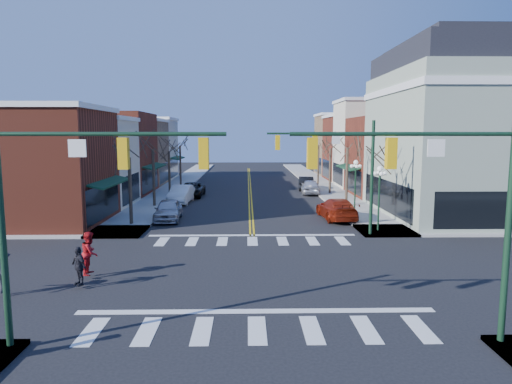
{
  "coord_description": "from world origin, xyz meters",
  "views": [
    {
      "loc": [
        -0.32,
        -20.44,
        6.43
      ],
      "look_at": [
        0.24,
        7.52,
        2.8
      ],
      "focal_mm": 32.0,
      "sensor_mm": 36.0,
      "label": 1
    }
  ],
  "objects": [
    {
      "name": "tree_right_d",
      "position": [
        8.4,
        35.0,
        2.48
      ],
      "size": [
        0.24,
        0.24,
        4.97
      ],
      "primitive_type": "cylinder",
      "color": "#382B21",
      "rests_on": "ground"
    },
    {
      "name": "car_left_near",
      "position": [
        -6.15,
        12.9,
        0.78
      ],
      "size": [
        2.09,
        4.68,
        1.56
      ],
      "primitive_type": "imported",
      "rotation": [
        0.0,
        0.0,
        0.05
      ],
      "color": "#B2B1B6",
      "rests_on": "ground"
    },
    {
      "name": "victorian_corner",
      "position": [
        16.5,
        14.5,
        6.66
      ],
      "size": [
        12.25,
        14.25,
        13.3
      ],
      "color": "gray",
      "rests_on": "ground"
    },
    {
      "name": "bldg_left_stucco_b",
      "position": [
        -15.5,
        43.5,
        4.1
      ],
      "size": [
        10.0,
        8.0,
        8.2
      ],
      "primitive_type": "cube",
      "color": "beige",
      "rests_on": "ground"
    },
    {
      "name": "lamppost_corner",
      "position": [
        8.2,
        8.5,
        2.96
      ],
      "size": [
        0.36,
        0.36,
        4.33
      ],
      "color": "#14331E",
      "rests_on": "ground"
    },
    {
      "name": "lamppost_midblock",
      "position": [
        8.2,
        15.0,
        2.96
      ],
      "size": [
        0.36,
        0.36,
        4.33
      ],
      "color": "#14331E",
      "rests_on": "ground"
    },
    {
      "name": "sidewalk_right",
      "position": [
        8.75,
        20.0,
        0.07
      ],
      "size": [
        3.5,
        70.0,
        0.15
      ],
      "primitive_type": "cube",
      "color": "#9E9B93",
      "rests_on": "ground"
    },
    {
      "name": "pedestrian_red_b",
      "position": [
        -7.33,
        -0.51,
        1.12
      ],
      "size": [
        0.79,
        0.99,
        1.94
      ],
      "primitive_type": "imported",
      "rotation": [
        0.0,
        0.0,
        1.64
      ],
      "color": "#AD1217",
      "rests_on": "sidewalk_left"
    },
    {
      "name": "pedestrian_dark_b",
      "position": [
        -10.0,
        -2.8,
        1.01
      ],
      "size": [
        1.16,
        1.27,
        1.71
      ],
      "primitive_type": "imported",
      "rotation": [
        0.0,
        0.0,
        2.18
      ],
      "color": "#222129",
      "rests_on": "sidewalk_left"
    },
    {
      "name": "traffic_mast_near_left",
      "position": [
        -5.55,
        -7.4,
        4.71
      ],
      "size": [
        6.6,
        0.28,
        7.2
      ],
      "color": "#14331E",
      "rests_on": "ground"
    },
    {
      "name": "traffic_mast_far_right",
      "position": [
        5.55,
        7.4,
        4.71
      ],
      "size": [
        6.6,
        0.28,
        7.2
      ],
      "color": "#14331E",
      "rests_on": "ground"
    },
    {
      "name": "bldg_right_tan",
      "position": [
        15.5,
        49.0,
        4.5
      ],
      "size": [
        10.0,
        8.0,
        9.0
      ],
      "primitive_type": "cube",
      "color": "#9E7B57",
      "rests_on": "ground"
    },
    {
      "name": "tree_left_c",
      "position": [
        -8.4,
        27.0,
        2.27
      ],
      "size": [
        0.24,
        0.24,
        4.55
      ],
      "primitive_type": "cylinder",
      "color": "#382B21",
      "rests_on": "ground"
    },
    {
      "name": "tree_right_c",
      "position": [
        8.4,
        27.0,
        2.42
      ],
      "size": [
        0.24,
        0.24,
        4.83
      ],
      "primitive_type": "cylinder",
      "color": "#382B21",
      "rests_on": "ground"
    },
    {
      "name": "tree_left_b",
      "position": [
        -8.4,
        19.0,
        2.52
      ],
      "size": [
        0.24,
        0.24,
        5.04
      ],
      "primitive_type": "cylinder",
      "color": "#382B21",
      "rests_on": "ground"
    },
    {
      "name": "tree_right_b",
      "position": [
        8.4,
        19.0,
        2.59
      ],
      "size": [
        0.24,
        0.24,
        5.18
      ],
      "primitive_type": "cylinder",
      "color": "#382B21",
      "rests_on": "ground"
    },
    {
      "name": "pedestrian_dark_a",
      "position": [
        -7.3,
        -1.99,
        0.96
      ],
      "size": [
        0.98,
        0.92,
        1.63
      ],
      "primitive_type": "imported",
      "rotation": [
        0.0,
        0.0,
        -0.71
      ],
      "color": "black",
      "rests_on": "sidewalk_left"
    },
    {
      "name": "bldg_right_stucco",
      "position": [
        15.5,
        33.5,
        5.0
      ],
      "size": [
        10.0,
        7.0,
        10.0
      ],
      "primitive_type": "cube",
      "color": "beige",
      "rests_on": "ground"
    },
    {
      "name": "bldg_right_brick_a",
      "position": [
        15.5,
        25.75,
        4.0
      ],
      "size": [
        10.0,
        8.5,
        8.0
      ],
      "primitive_type": "cube",
      "color": "maroon",
      "rests_on": "ground"
    },
    {
      "name": "tree_right_a",
      "position": [
        8.4,
        11.0,
        2.31
      ],
      "size": [
        0.24,
        0.24,
        4.62
      ],
      "primitive_type": "cylinder",
      "color": "#382B21",
      "rests_on": "ground"
    },
    {
      "name": "traffic_mast_near_right",
      "position": [
        5.55,
        -7.4,
        4.71
      ],
      "size": [
        6.6,
        0.28,
        7.2
      ],
      "color": "#14331E",
      "rests_on": "ground"
    },
    {
      "name": "bldg_left_brick_b",
      "position": [
        -15.5,
        27.5,
        4.25
      ],
      "size": [
        10.0,
        9.0,
        8.5
      ],
      "primitive_type": "cube",
      "color": "maroon",
      "rests_on": "ground"
    },
    {
      "name": "car_right_near",
      "position": [
        6.4,
        13.11,
        0.79
      ],
      "size": [
        2.56,
        5.57,
        1.58
      ],
      "primitive_type": "imported",
      "rotation": [
        0.0,
        0.0,
        3.21
      ],
      "color": "maroon",
      "rests_on": "ground"
    },
    {
      "name": "bldg_right_brick_b",
      "position": [
        15.5,
        41.0,
        4.25
      ],
      "size": [
        10.0,
        8.0,
        8.5
      ],
      "primitive_type": "cube",
      "color": "maroon",
      "rests_on": "ground"
    },
    {
      "name": "tree_left_d",
      "position": [
        -8.4,
        35.0,
        2.45
      ],
      "size": [
        0.24,
        0.24,
        4.9
      ],
      "primitive_type": "cylinder",
      "color": "#382B21",
      "rests_on": "ground"
    },
    {
      "name": "car_left_far",
      "position": [
        -5.99,
        25.36,
        0.72
      ],
      "size": [
        2.6,
        5.29,
        1.44
      ],
      "primitive_type": "imported",
      "rotation": [
        0.0,
        0.0,
        -0.04
      ],
      "color": "black",
      "rests_on": "ground"
    },
    {
      "name": "car_left_mid",
      "position": [
        -6.4,
        21.32,
        0.81
      ],
      "size": [
        2.06,
        5.05,
        1.63
      ],
      "primitive_type": "imported",
      "rotation": [
        0.0,
        0.0,
        -0.07
      ],
      "color": "white",
      "rests_on": "ground"
    },
    {
      "name": "car_right_mid",
      "position": [
        6.4,
        27.35,
        0.78
      ],
      "size": [
        2.17,
        4.71,
        1.56
      ],
      "primitive_type": "imported",
      "rotation": [
        0.0,
        0.0,
        3.07
      ],
      "color": "silver",
      "rests_on": "ground"
    },
    {
      "name": "ground",
      "position": [
        0.0,
        0.0,
        0.0
      ],
      "size": [
        160.0,
        160.0,
        0.0
      ],
      "primitive_type": "plane",
      "color": "black",
      "rests_on": "ground"
    },
    {
      "name": "bldg_left_brick_a",
      "position": [
        -15.5,
        11.75,
        4.0
      ],
      "size": [
        10.0,
        8.5,
        8.0
      ],
      "primitive_type": "cube",
      "color": "maroon",
      "rests_on": "ground"
    },
    {
      "name": "bldg_left_stucco_a",
      "position": [
        -15.5,
        19.5,
        3.75
      ],
      "size": [
        10.0,
        7.0,
        7.5
      ],
      "primitive_type": "cube",
      "color": "beige",
      "rests_on": "ground"
    },
    {
      "name": "car_right_far",
      "position": [
        6.4,
        31.04,
        0.76
      ],
      "size": [
        2.02,
        4.76,
        1.53
      ],
      "primitive_type": "imported",
      "rotation": [
        0.0,
        0.0,
        3.05
      ],
      "color": "black",
      "rests_on": "ground"
    },
    {
      "name": "tree_left_a",
      "position": [
        -8.4,
        11.0,
        2.38
      ],
      "size": [
        0.24,
        0.24,
        4.76
      ],
      "primitive_type": "cylinder",
      "color": "#382B21",
      "rests_on": "ground"
    },
    {
      "name": "sidewalk_left",
      "position": [
        -8.75,
        20.0,
        0.07
      ],
      "size": [
        3.5,
        70.0,
        0.15
      ],
      "primitive_type": "cube",
      "color": "#9E9B93",
      "rests_on": "ground"
    },
    {
      "name": "bldg_left_tan",
      "position": [
        -15.5,
        35.75,
        3.9
      ],
      "size": [
        10.0,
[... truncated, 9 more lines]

